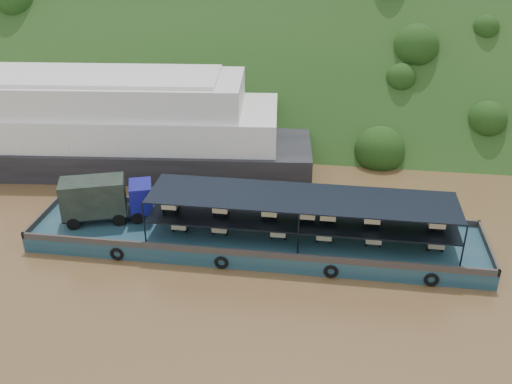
# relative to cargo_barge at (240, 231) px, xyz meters

# --- Properties ---
(ground) EXTENTS (160.00, 160.00, 0.00)m
(ground) POSITION_rel_cargo_barge_xyz_m (2.85, -0.08, -1.20)
(ground) COLOR brown
(ground) RESTS_ON ground
(hillside) EXTENTS (140.00, 39.60, 39.60)m
(hillside) POSITION_rel_cargo_barge_xyz_m (2.85, 35.92, -1.20)
(hillside) COLOR #183C16
(hillside) RESTS_ON ground
(cargo_barge) EXTENTS (35.00, 7.18, 4.80)m
(cargo_barge) POSITION_rel_cargo_barge_xyz_m (0.00, 0.00, 0.00)
(cargo_barge) COLOR #143447
(cargo_barge) RESTS_ON ground
(passenger_ferry) EXTENTS (46.56, 15.88, 9.25)m
(passenger_ferry) POSITION_rel_cargo_barge_xyz_m (-18.21, 13.73, 2.80)
(passenger_ferry) COLOR black
(passenger_ferry) RESTS_ON ground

